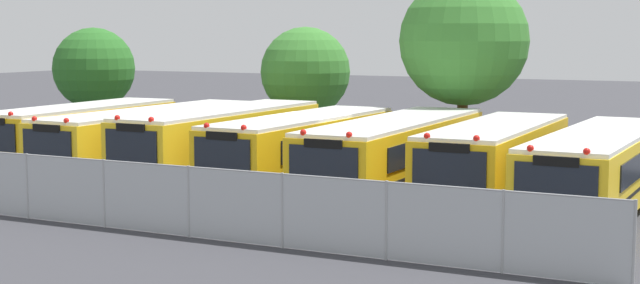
{
  "coord_description": "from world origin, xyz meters",
  "views": [
    {
      "loc": [
        14.72,
        -28.22,
        5.23
      ],
      "look_at": [
        0.47,
        0.0,
        1.6
      ],
      "focal_mm": 53.18,
      "sensor_mm": 36.0,
      "label": 1
    }
  ],
  "objects": [
    {
      "name": "school_bus_4",
      "position": [
        3.22,
        0.04,
        1.38
      ],
      "size": [
        2.76,
        11.19,
        2.61
      ],
      "rotation": [
        0.0,
        0.0,
        3.16
      ],
      "color": "yellow",
      "rests_on": "ground_plane"
    },
    {
      "name": "tree_1",
      "position": [
        -5.18,
        9.55,
        3.46
      ],
      "size": [
        4.03,
        4.03,
        5.53
      ],
      "color": "#4C3823",
      "rests_on": "ground_plane"
    },
    {
      "name": "school_bus_5",
      "position": [
        6.62,
        -0.23,
        1.38
      ],
      "size": [
        2.67,
        9.5,
        2.62
      ],
      "rotation": [
        0.0,
        0.0,
        3.16
      ],
      "color": "yellow",
      "rests_on": "ground_plane"
    },
    {
      "name": "traffic_cone",
      "position": [
        4.0,
        -7.15,
        0.24
      ],
      "size": [
        0.36,
        0.36,
        0.48
      ],
      "primitive_type": "cone",
      "color": "#EA5914",
      "rests_on": "ground_plane"
    },
    {
      "name": "ground_plane",
      "position": [
        0.0,
        0.0,
        0.0
      ],
      "size": [
        160.0,
        160.0,
        0.0
      ],
      "primitive_type": "plane",
      "color": "#38383D"
    },
    {
      "name": "tree_0",
      "position": [
        -15.21,
        7.09,
        3.51
      ],
      "size": [
        3.86,
        3.86,
        5.51
      ],
      "color": "#4C3823",
      "rests_on": "ground_plane"
    },
    {
      "name": "tree_2",
      "position": [
        2.98,
        7.21,
        4.98
      ],
      "size": [
        5.02,
        5.02,
        7.45
      ],
      "color": "#4C3823",
      "rests_on": "ground_plane"
    },
    {
      "name": "school_bus_6",
      "position": [
        9.71,
        -0.16,
        1.33
      ],
      "size": [
        2.69,
        10.97,
        2.52
      ],
      "rotation": [
        0.0,
        0.0,
        3.13
      ],
      "color": "yellow",
      "rests_on": "ground_plane"
    },
    {
      "name": "school_bus_3",
      "position": [
        -0.1,
        -0.22,
        1.37
      ],
      "size": [
        2.66,
        9.84,
        2.6
      ],
      "rotation": [
        0.0,
        0.0,
        3.12
      ],
      "color": "yellow",
      "rests_on": "ground_plane"
    },
    {
      "name": "school_bus_0",
      "position": [
        -9.84,
        0.01,
        1.37
      ],
      "size": [
        2.72,
        9.49,
        2.61
      ],
      "rotation": [
        0.0,
        0.0,
        3.17
      ],
      "color": "yellow",
      "rests_on": "ground_plane"
    },
    {
      "name": "school_bus_2",
      "position": [
        -3.3,
        -0.18,
        1.43
      ],
      "size": [
        2.55,
        10.3,
        2.73
      ],
      "rotation": [
        0.0,
        0.0,
        3.13
      ],
      "color": "yellow",
      "rests_on": "ground_plane"
    },
    {
      "name": "chainlink_fence",
      "position": [
        -0.48,
        -8.32,
        0.97
      ],
      "size": [
        24.83,
        0.07,
        1.86
      ],
      "color": "#9EA0A3",
      "rests_on": "ground_plane"
    },
    {
      "name": "school_bus_1",
      "position": [
        -6.51,
        0.16,
        1.36
      ],
      "size": [
        2.78,
        11.22,
        2.57
      ],
      "rotation": [
        0.0,
        0.0,
        3.12
      ],
      "color": "yellow",
      "rests_on": "ground_plane"
    }
  ]
}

